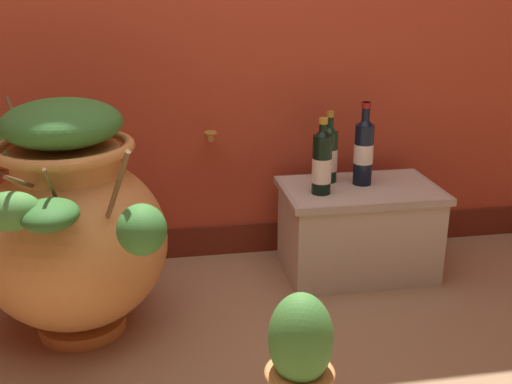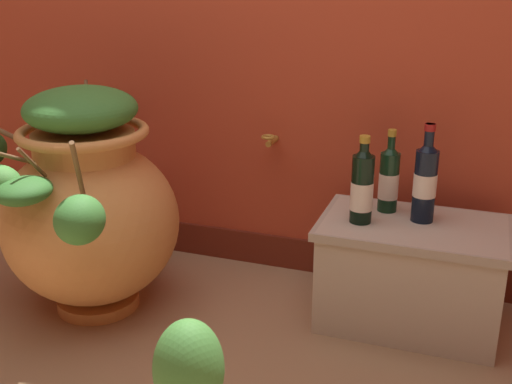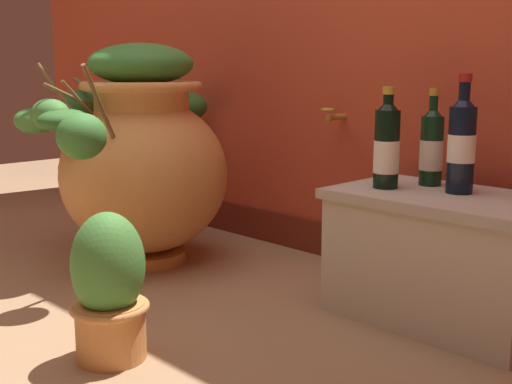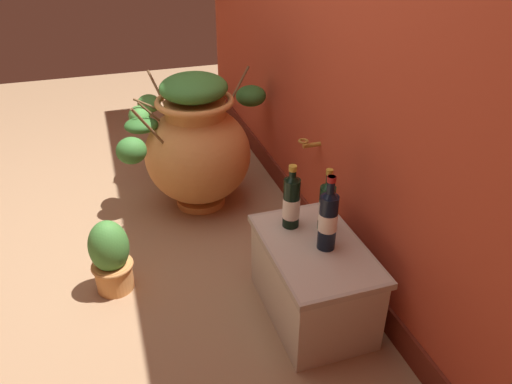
{
  "view_description": "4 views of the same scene",
  "coord_description": "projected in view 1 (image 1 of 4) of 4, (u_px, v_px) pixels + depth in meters",
  "views": [
    {
      "loc": [
        -0.17,
        -1.53,
        1.23
      ],
      "look_at": [
        0.21,
        0.65,
        0.45
      ],
      "focal_mm": 43.47,
      "sensor_mm": 36.0,
      "label": 1
    },
    {
      "loc": [
        0.85,
        -1.33,
        1.25
      ],
      "look_at": [
        0.13,
        0.68,
        0.49
      ],
      "focal_mm": 45.09,
      "sensor_mm": 36.0,
      "label": 2
    },
    {
      "loc": [
        1.64,
        -0.93,
        0.76
      ],
      "look_at": [
        0.04,
        0.65,
        0.33
      ],
      "focal_mm": 45.93,
      "sensor_mm": 36.0,
      "label": 3
    },
    {
      "loc": [
        2.25,
        0.03,
        1.69
      ],
      "look_at": [
        0.09,
        0.73,
        0.35
      ],
      "focal_mm": 34.59,
      "sensor_mm": 36.0,
      "label": 4
    }
  ],
  "objects": [
    {
      "name": "terracotta_urn",
      "position": [
        69.0,
        226.0,
        2.14
      ],
      "size": [
        0.88,
        1.02,
        0.85
      ],
      "color": "#D68E4C",
      "rests_on": "ground_plane"
    },
    {
      "name": "stone_ledge",
      "position": [
        358.0,
        227.0,
        2.66
      ],
      "size": [
        0.66,
        0.42,
        0.39
      ],
      "color": "beige",
      "rests_on": "ground_plane"
    },
    {
      "name": "wine_bottle_left",
      "position": [
        329.0,
        153.0,
        2.63
      ],
      "size": [
        0.07,
        0.07,
        0.31
      ],
      "color": "black",
      "rests_on": "stone_ledge"
    },
    {
      "name": "wine_bottle_middle",
      "position": [
        322.0,
        161.0,
        2.48
      ],
      "size": [
        0.08,
        0.08,
        0.31
      ],
      "color": "black",
      "rests_on": "stone_ledge"
    },
    {
      "name": "wine_bottle_right",
      "position": [
        364.0,
        149.0,
        2.58
      ],
      "size": [
        0.08,
        0.08,
        0.35
      ],
      "color": "black",
      "rests_on": "stone_ledge"
    },
    {
      "name": "potted_shrub",
      "position": [
        300.0,
        358.0,
        1.78
      ],
      "size": [
        0.21,
        0.21,
        0.4
      ],
      "color": "#D68E4C",
      "rests_on": "ground_plane"
    }
  ]
}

